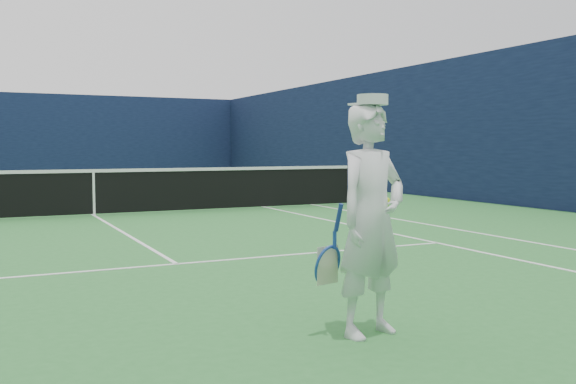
% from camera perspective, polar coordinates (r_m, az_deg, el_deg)
% --- Properties ---
extents(ground, '(80.00, 80.00, 0.00)m').
position_cam_1_polar(ground, '(14.48, -16.84, -2.03)').
color(ground, '#2B7130').
rests_on(ground, ground).
extents(court_markings, '(11.03, 23.83, 0.01)m').
position_cam_1_polar(court_markings, '(14.47, -16.84, -2.02)').
color(court_markings, white).
rests_on(court_markings, ground).
extents(windscreen_fence, '(20.12, 36.12, 4.00)m').
position_cam_1_polar(windscreen_fence, '(14.41, -17.00, 5.90)').
color(windscreen_fence, '#0E1736').
rests_on(windscreen_fence, ground).
extents(tennis_net, '(12.88, 0.09, 1.07)m').
position_cam_1_polar(tennis_net, '(14.43, -16.89, 0.16)').
color(tennis_net, '#141E4C').
rests_on(tennis_net, ground).
extents(tennis_player, '(0.85, 0.58, 1.88)m').
position_cam_1_polar(tennis_player, '(5.05, 7.41, -2.39)').
color(tennis_player, white).
rests_on(tennis_player, ground).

